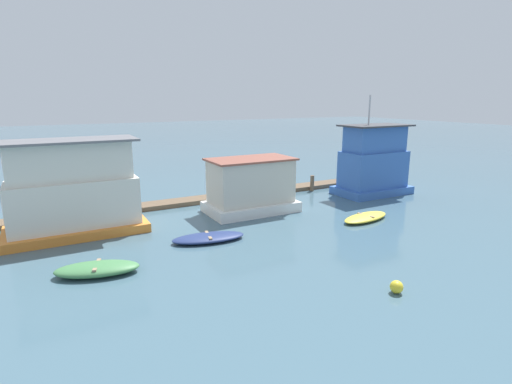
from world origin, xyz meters
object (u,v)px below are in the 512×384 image
at_px(houseboat_orange, 74,192).
at_px(houseboat_blue, 373,163).
at_px(dinghy_navy, 208,238).
at_px(dinghy_yellow, 366,217).
at_px(houseboat_white, 251,186).
at_px(buoy_yellow, 397,287).
at_px(dinghy_green, 97,269).
at_px(mooring_post_near_right, 312,183).

distance_m(houseboat_orange, houseboat_blue, 20.79).
xyz_separation_m(dinghy_navy, dinghy_yellow, (9.67, -1.15, -0.00)).
distance_m(houseboat_white, buoy_yellow, 12.57).
distance_m(houseboat_orange, buoy_yellow, 16.59).
bearing_deg(houseboat_white, houseboat_orange, 176.41).
bearing_deg(dinghy_green, buoy_yellow, -36.23).
xyz_separation_m(houseboat_orange, mooring_post_near_right, (17.25, 2.19, -1.70)).
xyz_separation_m(houseboat_blue, dinghy_navy, (-14.99, -3.81, -2.19)).
relative_size(houseboat_orange, dinghy_navy, 1.81).
xyz_separation_m(dinghy_green, dinghy_navy, (5.57, 1.54, -0.07)).
height_order(houseboat_blue, mooring_post_near_right, houseboat_blue).
bearing_deg(houseboat_blue, houseboat_orange, 178.10).
xyz_separation_m(dinghy_yellow, mooring_post_near_right, (1.79, 7.85, 0.44)).
bearing_deg(houseboat_orange, dinghy_green, -87.89).
height_order(houseboat_white, dinghy_green, houseboat_white).
relative_size(dinghy_green, dinghy_navy, 0.93).
bearing_deg(dinghy_yellow, houseboat_blue, 43.02).
bearing_deg(dinghy_yellow, mooring_post_near_right, 77.15).
height_order(dinghy_green, buoy_yellow, dinghy_green).
relative_size(houseboat_white, dinghy_yellow, 1.53).
bearing_deg(mooring_post_near_right, dinghy_green, -154.20).
height_order(dinghy_yellow, buoy_yellow, buoy_yellow).
relative_size(dinghy_navy, buoy_yellow, 7.94).
bearing_deg(dinghy_green, mooring_post_near_right, 25.80).
bearing_deg(houseboat_white, dinghy_navy, -139.42).
bearing_deg(mooring_post_near_right, houseboat_orange, -172.75).
relative_size(houseboat_white, mooring_post_near_right, 4.61).
bearing_deg(dinghy_green, dinghy_yellow, 1.44).
distance_m(houseboat_orange, mooring_post_near_right, 17.48).
height_order(dinghy_green, dinghy_yellow, dinghy_green).
distance_m(mooring_post_near_right, buoy_yellow, 17.00).
bearing_deg(dinghy_navy, houseboat_blue, 14.26).
height_order(houseboat_orange, houseboat_blue, houseboat_blue).
height_order(houseboat_white, dinghy_yellow, houseboat_white).
distance_m(houseboat_blue, dinghy_yellow, 7.60).
distance_m(houseboat_orange, dinghy_yellow, 16.60).
distance_m(houseboat_blue, mooring_post_near_right, 4.88).
bearing_deg(dinghy_navy, dinghy_green, -164.56).
height_order(houseboat_blue, dinghy_green, houseboat_blue).
xyz_separation_m(dinghy_green, dinghy_yellow, (15.24, 0.38, -0.07)).
bearing_deg(houseboat_orange, mooring_post_near_right, 7.25).
relative_size(houseboat_orange, dinghy_yellow, 1.91).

